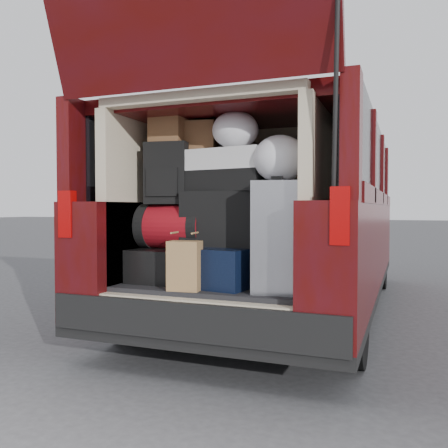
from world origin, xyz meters
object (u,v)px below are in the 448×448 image
Objects in this scene: red_duffel at (174,226)px; backpack at (168,174)px; kraft_bag at (185,266)px; twotone_duffel at (225,171)px; black_hardshell at (170,264)px; navy_hardshell at (225,265)px; silver_roller at (278,236)px; black_soft_case at (223,219)px.

backpack reaches higher than red_duffel.
twotone_duffel reaches higher than kraft_bag.
backpack reaches higher than black_hardshell.
kraft_bag reaches higher than navy_hardshell.
black_hardshell is 0.43m from navy_hardshell.
black_hardshell is 0.90× the size of twotone_duffel.
black_hardshell is at bearing 84.81° from backpack.
navy_hardshell is 0.47m from red_duffel.
navy_hardshell is at bearing -2.66° from red_duffel.
silver_roller is at bearing -3.19° from navy_hardshell.
twotone_duffel is (-0.41, 0.15, 0.43)m from silver_roller.
twotone_duffel is at bearing 85.56° from black_soft_case.
black_hardshell is at bearing 162.24° from red_duffel.
black_hardshell is 1.11× the size of black_soft_case.
backpack is at bearing 124.99° from kraft_bag.
backpack is at bearing 165.34° from silver_roller.
red_duffel is at bearing -17.42° from black_hardshell.
black_soft_case is at bearing 2.77° from red_duffel.
black_soft_case is at bearing -3.29° from backpack.
navy_hardshell is 1.22× the size of red_duffel.
black_hardshell is 0.27m from red_duffel.
black_soft_case is 0.51m from backpack.
backpack reaches higher than black_soft_case.
red_duffel is 0.37m from backpack.
kraft_bag is at bearing -56.24° from backpack.
twotone_duffel is (0.37, 0.04, 0.38)m from red_duffel.
twotone_duffel reaches higher than silver_roller.
silver_roller is 0.45m from black_soft_case.
silver_roller is 2.18× the size of kraft_bag.
navy_hardshell is 0.31m from black_soft_case.
silver_roller is at bearing -15.97° from black_soft_case.
silver_roller is at bearing -10.79° from twotone_duffel.
black_soft_case is (-0.03, 0.04, 0.31)m from navy_hardshell.
red_duffel reaches higher than kraft_bag.
silver_roller is 0.61m from twotone_duffel.
kraft_bag is at bearing -108.57° from black_soft_case.
red_duffel is (-0.39, 0.03, 0.25)m from navy_hardshell.
silver_roller is (0.39, -0.08, 0.21)m from navy_hardshell.
black_hardshell is 0.76m from twotone_duffel.
kraft_bag is at bearing -49.68° from black_hardshell.
twotone_duffel is at bearing 5.61° from black_hardshell.
red_duffel reaches higher than navy_hardshell.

